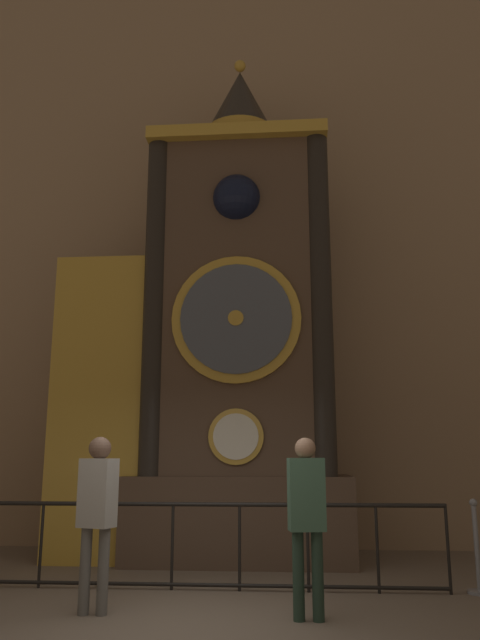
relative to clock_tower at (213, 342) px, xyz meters
name	(u,v)px	position (x,y,z in m)	size (l,w,h in m)	color
ground_plane	(175,632)	(0.15, -3.77, -3.26)	(28.00, 28.00, 0.00)	brown
cathedral_back_wall	(228,160)	(0.06, 1.54, 3.89)	(24.00, 0.32, 14.31)	#997A5B
clock_tower	(213,342)	(0.00, 0.00, 0.00)	(4.45, 1.81, 8.25)	brown
railing_fence	(206,540)	(0.19, -2.02, -2.72)	(5.52, 0.05, 0.97)	black
visitor_near	(97,504)	(-0.75, -3.24, -2.24)	(0.39, 0.31, 1.69)	#58554F
visitor_far	(307,508)	(1.32, -3.32, -2.26)	(0.37, 0.27, 1.67)	#213427
stanchion_post	(478,562)	(3.26, -1.97, -2.93)	(0.28, 0.28, 1.02)	gray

